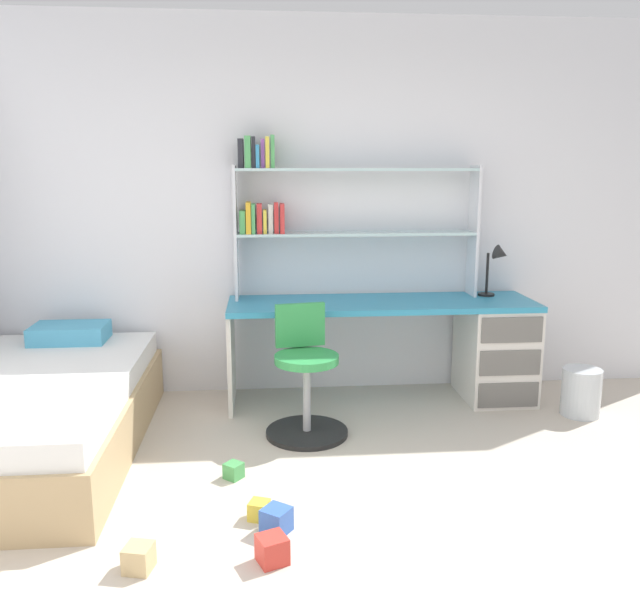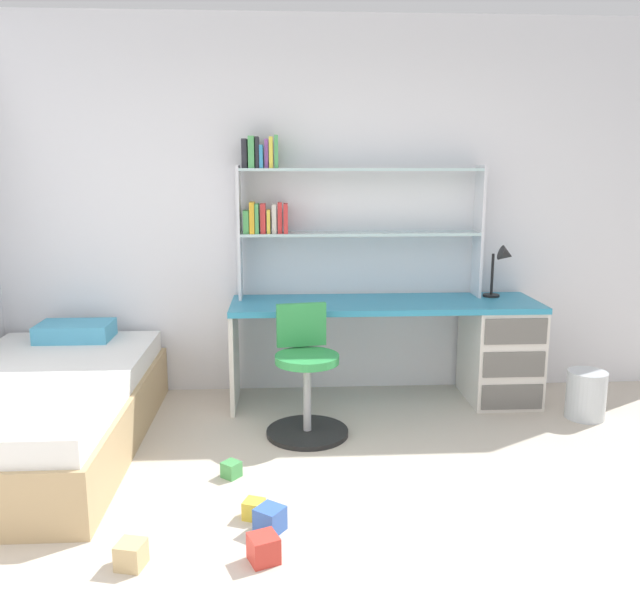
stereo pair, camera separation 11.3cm
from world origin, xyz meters
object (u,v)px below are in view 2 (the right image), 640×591
bed_platform (39,411)px  waste_bin (586,395)px  toy_block_yellow_2 (254,509)px  bookshelf_hutch (323,204)px  toy_block_green_4 (231,469)px  desk (465,343)px  swivel_chair (306,384)px  desk_lamp (503,263)px  toy_block_natural_1 (131,555)px  toy_block_red_3 (264,548)px  toy_block_blue_0 (270,519)px

bed_platform → waste_bin: bed_platform is taller
bed_platform → toy_block_yellow_2: (1.31, -0.86, -0.20)m
bookshelf_hutch → toy_block_green_4: bearing=-113.9°
desk → bookshelf_hutch: size_ratio=1.24×
desk → toy_block_yellow_2: 2.16m
waste_bin → swivel_chair: bearing=-175.6°
desk → desk_lamp: (0.28, 0.10, 0.57)m
toy_block_natural_1 → toy_block_green_4: (0.36, 0.79, -0.01)m
toy_block_red_3 → swivel_chair: bearing=80.4°
swivel_chair → waste_bin: size_ratio=2.50×
toy_block_red_3 → toy_block_green_4: size_ratio=1.37×
waste_bin → desk_lamp: bearing=132.1°
desk → toy_block_natural_1: desk is taller
bookshelf_hutch → desk_lamp: bookshelf_hutch is taller
toy_block_natural_1 → toy_block_red_3: bearing=0.8°
waste_bin → toy_block_natural_1: size_ratio=2.92×
desk_lamp → desk: bearing=-160.1°
bookshelf_hutch → toy_block_green_4: 1.98m
desk → swivel_chair: (-1.17, -0.54, -0.10)m
toy_block_natural_1 → swivel_chair: bearing=60.0°
bookshelf_hutch → toy_block_green_4: (-0.58, -1.31, -1.37)m
waste_bin → toy_block_yellow_2: waste_bin is taller
desk → toy_block_red_3: desk is taller
desk → toy_block_yellow_2: bearing=-133.1°
desk → waste_bin: 0.87m
waste_bin → toy_block_red_3: bearing=-144.5°
desk_lamp → toy_block_natural_1: size_ratio=3.43×
toy_block_blue_0 → toy_block_red_3: toy_block_red_3 is taller
bed_platform → waste_bin: size_ratio=6.22×
waste_bin → toy_block_blue_0: bearing=-148.7°
desk_lamp → bed_platform: bearing=-165.3°
toy_block_green_4 → bed_platform: bearing=159.8°
toy_block_yellow_2 → toy_block_green_4: size_ratio=1.05×
desk → bed_platform: 2.86m
toy_block_yellow_2 → toy_block_natural_1: bearing=-144.1°
desk_lamp → bed_platform: 3.23m
swivel_chair → toy_block_red_3: (-0.23, -1.37, -0.27)m
waste_bin → toy_block_blue_0: waste_bin is taller
desk → toy_block_red_3: (-1.40, -1.91, -0.36)m
swivel_chair → toy_block_natural_1: 1.61m
bed_platform → toy_block_yellow_2: bearing=-33.3°
desk_lamp → bookshelf_hutch: bearing=176.3°
toy_block_red_3 → toy_block_natural_1: bearing=-179.2°
desk → bed_platform: bearing=-165.9°
desk → waste_bin: bearing=-28.7°
desk → toy_block_blue_0: (-1.38, -1.67, -0.37)m
toy_block_natural_1 → toy_block_yellow_2: bearing=35.9°
bookshelf_hutch → waste_bin: bearing=-18.4°
toy_block_red_3 → toy_block_green_4: 0.81m
bookshelf_hutch → toy_block_natural_1: (-0.94, -2.10, -1.36)m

